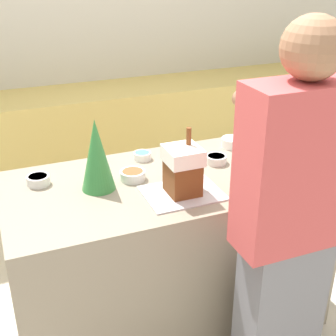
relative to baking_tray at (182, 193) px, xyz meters
name	(u,v)px	position (x,y,z in m)	size (l,w,h in m)	color
ground_plane	(167,315)	(-0.01, 0.17, -0.90)	(12.00, 12.00, 0.00)	beige
wall_back	(76,34)	(-0.01, 2.23, 0.40)	(8.00, 0.05, 2.60)	beige
back_cabinet_block	(92,142)	(-0.01, 1.91, -0.46)	(6.00, 0.60, 0.90)	#DBBC60
kitchen_island	(167,252)	(-0.01, 0.17, -0.45)	(1.64, 0.81, 0.90)	gray
baking_tray	(182,193)	(0.00, 0.00, 0.00)	(0.36, 0.28, 0.01)	silver
gingerbread_house	(183,169)	(0.00, 0.00, 0.13)	(0.16, 0.17, 0.31)	brown
decorative_tree	(97,155)	(-0.35, 0.20, 0.17)	(0.16, 0.16, 0.35)	#33843D
candy_bowl_beside_tree	(216,159)	(0.31, 0.25, 0.02)	(0.11, 0.11, 0.04)	white
candy_bowl_far_left	(142,155)	(-0.04, 0.45, 0.02)	(0.10, 0.10, 0.04)	white
candy_bowl_near_tray_right	(38,180)	(-0.62, 0.36, 0.02)	(0.11, 0.11, 0.05)	white
candy_bowl_behind_tray	(232,142)	(0.50, 0.42, 0.03)	(0.13, 0.13, 0.05)	white
candy_bowl_far_right	(133,175)	(-0.17, 0.23, 0.02)	(0.13, 0.13, 0.05)	white
person	(289,229)	(0.27, -0.46, 0.01)	(0.46, 0.58, 1.77)	slate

